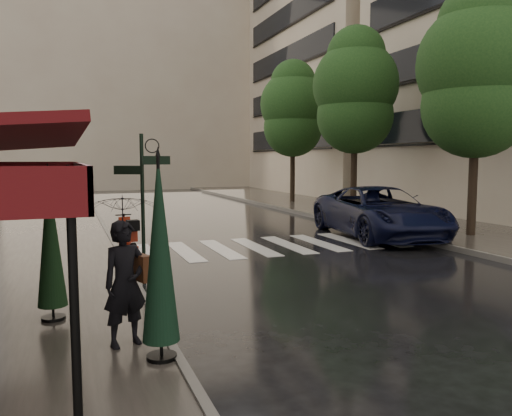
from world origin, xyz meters
TOP-DOWN VIEW (x-y plane):
  - ground at (0.00, 0.00)m, footprint 120.00×120.00m
  - sidewalk_near at (-4.50, 12.00)m, footprint 6.00×60.00m
  - sidewalk_far at (10.25, 12.00)m, footprint 5.50×60.00m
  - curb_near at (-1.45, 12.00)m, footprint 0.12×60.00m
  - curb_far at (7.45, 12.00)m, footprint 0.12×60.00m
  - crosswalk at (2.98, 6.00)m, footprint 7.85×3.20m
  - signpost at (-1.19, 3.00)m, footprint 1.17×0.29m
  - haussmann_far at (16.50, 26.00)m, footprint 8.00×16.00m
  - backdrop_building at (3.00, 38.00)m, footprint 22.00×6.00m
  - tree_near at (9.60, 5.00)m, footprint 3.80×3.80m
  - tree_mid at (9.50, 12.00)m, footprint 3.80×3.80m
  - tree_far at (9.70, 19.00)m, footprint 3.80×3.80m
  - pedestrian_with_umbrella at (-2.00, -0.98)m, footprint 1.26×1.27m
  - scooter at (-1.19, 5.82)m, footprint 0.50×1.63m
  - parked_car at (7.00, 6.36)m, footprint 3.53×6.31m
  - parasol_front at (-1.65, -1.60)m, footprint 0.46×0.46m
  - parasol_back at (-2.94, 0.50)m, footprint 0.44×0.44m

SIDE VIEW (x-z plane):
  - ground at x=0.00m, z-range 0.00..0.00m
  - crosswalk at x=2.98m, z-range 0.00..0.01m
  - sidewalk_near at x=-4.50m, z-range 0.00..0.12m
  - sidewalk_far at x=10.25m, z-range 0.00..0.12m
  - curb_near at x=-1.45m, z-range -0.01..0.15m
  - curb_far at x=7.45m, z-range -0.01..0.15m
  - scooter at x=-1.19m, z-range -0.04..1.03m
  - parked_car at x=7.00m, z-range 0.00..1.67m
  - parasol_back at x=-2.94m, z-range 0.21..2.55m
  - parasol_front at x=-1.65m, z-range 0.22..2.76m
  - pedestrian_with_umbrella at x=-2.00m, z-range 0.52..2.97m
  - signpost at x=-1.19m, z-range 0.28..3.38m
  - tree_near at x=9.60m, z-range 1.33..9.31m
  - tree_far at x=9.70m, z-range 1.37..9.54m
  - tree_mid at x=9.50m, z-range 1.42..9.76m
  - haussmann_far at x=16.50m, z-range 0.00..18.50m
  - backdrop_building at x=3.00m, z-range 0.00..20.00m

